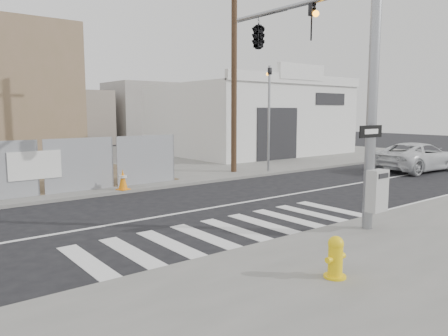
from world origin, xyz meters
TOP-DOWN VIEW (x-y plane):
  - ground at (0.00, 0.00)m, footprint 100.00×100.00m
  - sidewalk_far at (0.00, 14.00)m, footprint 50.00×20.00m
  - signal_pole at (2.49, -2.05)m, footprint 0.96×5.87m
  - far_signal_pole at (8.00, 4.60)m, footprint 0.16×0.20m
  - concrete_wall_right at (-0.50, 14.08)m, footprint 5.50×1.30m
  - auto_shop at (14.00, 12.97)m, footprint 12.00×10.20m
  - utility_pole_right at (6.50, 5.50)m, footprint 1.60×0.28m
  - fire_hydrant at (-0.88, -6.41)m, footprint 0.47×0.41m
  - suv at (14.85, 0.48)m, footprint 5.49×2.78m
  - traffic_cone_d at (-0.04, 4.22)m, footprint 0.51×0.51m

SIDE VIEW (x-z plane):
  - ground at x=0.00m, z-range 0.00..0.00m
  - sidewalk_far at x=0.00m, z-range 0.00..0.12m
  - fire_hydrant at x=-0.88m, z-range 0.12..0.89m
  - traffic_cone_d at x=-0.04m, z-range 0.11..0.90m
  - suv at x=14.85m, z-range 0.00..1.49m
  - auto_shop at x=14.00m, z-range -0.44..5.51m
  - concrete_wall_right at x=-0.50m, z-range -0.62..7.38m
  - far_signal_pole at x=8.00m, z-range 0.68..6.28m
  - signal_pole at x=2.49m, z-range 1.28..8.28m
  - utility_pole_right at x=6.50m, z-range 0.20..10.20m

